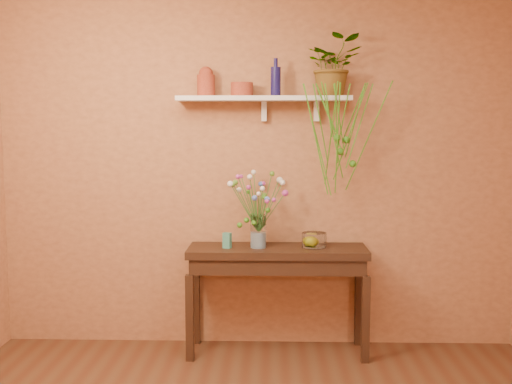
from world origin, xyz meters
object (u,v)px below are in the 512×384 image
glass_bowl (314,241)px  spider_plant (333,66)px  blue_bottle (276,81)px  bouquet (258,196)px  terracotta_jug (206,82)px  sideboard (277,263)px  glass_vase (258,234)px

glass_bowl → spider_plant: bearing=37.3°
blue_bottle → bouquet: 0.87m
terracotta_jug → blue_bottle: blue_bottle is taller
terracotta_jug → spider_plant: bearing=-0.9°
sideboard → terracotta_jug: terracotta_jug is taller
blue_bottle → glass_vase: blue_bottle is taller
spider_plant → glass_bowl: spider_plant is taller
sideboard → glass_vase: bearing=-175.9°
blue_bottle → glass_bowl: size_ratio=1.51×
glass_vase → terracotta_jug: bearing=160.5°
terracotta_jug → spider_plant: 0.96m
bouquet → glass_vase: bearing=-85.3°
glass_vase → glass_bowl: (0.42, 0.02, -0.05)m
glass_vase → sideboard: bearing=4.1°
terracotta_jug → bouquet: size_ratio=0.49×
blue_bottle → bouquet: size_ratio=0.61×
blue_bottle → bouquet: blue_bottle is taller
sideboard → spider_plant: bearing=15.6°
blue_bottle → glass_bowl: 1.23m
sideboard → glass_bowl: 0.32m
bouquet → sideboard: bearing=-3.5°
sideboard → glass_bowl: bearing=2.2°
bouquet → glass_bowl: (0.42, 0.00, -0.33)m
terracotta_jug → blue_bottle: bearing=-5.5°
sideboard → blue_bottle: size_ratio=4.84×
blue_bottle → glass_vase: bearing=-144.5°
bouquet → glass_bowl: bouquet is taller
bouquet → blue_bottle: bearing=28.9°
sideboard → spider_plant: spider_plant is taller
sideboard → blue_bottle: 1.36m
blue_bottle → spider_plant: bearing=4.8°
blue_bottle → glass_vase: (-0.13, -0.09, -1.13)m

